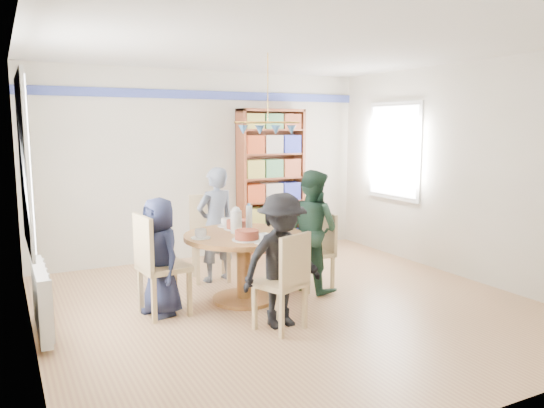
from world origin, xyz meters
TOP-DOWN VIEW (x-y plane):
  - ground at (0.00, 0.00)m, footprint 5.00×5.00m
  - room_shell at (-0.26, 0.87)m, footprint 5.00×5.00m
  - radiator at (-2.42, 0.30)m, footprint 0.12×1.00m
  - dining_table at (-0.36, 0.37)m, footprint 1.30×1.30m
  - chair_left at (-1.35, 0.33)m, footprint 0.51×0.51m
  - chair_right at (0.63, 0.39)m, footprint 0.42×0.42m
  - chair_far at (-0.38, 1.38)m, footprint 0.55×0.55m
  - chair_near at (-0.38, -0.61)m, footprint 0.54×0.54m
  - person_left at (-1.29, 0.37)m, footprint 0.53×0.67m
  - person_right at (0.52, 0.38)m, footprint 0.72×0.82m
  - person_far at (-0.35, 1.23)m, footprint 0.58×0.44m
  - person_near at (-0.35, -0.48)m, footprint 0.86×0.53m
  - bookshelf at (0.99, 2.34)m, footprint 1.03×0.31m
  - tableware at (-0.39, 0.40)m, footprint 1.19×1.19m

SIDE VIEW (x-z plane):
  - ground at x=0.00m, z-range 0.00..0.00m
  - radiator at x=-2.42m, z-range 0.05..0.65m
  - chair_right at x=0.63m, z-range 0.05..0.94m
  - chair_near at x=-0.38m, z-range 0.05..0.99m
  - dining_table at x=-0.36m, z-range 0.18..0.93m
  - chair_left at x=-1.35m, z-range 0.05..1.10m
  - chair_far at x=-0.38m, z-range 0.05..1.11m
  - person_left at x=-1.29m, z-range 0.00..1.21m
  - person_near at x=-0.35m, z-range 0.00..1.29m
  - person_right at x=0.52m, z-range 0.00..1.42m
  - person_far at x=-0.35m, z-range 0.00..1.42m
  - tableware at x=-0.39m, z-range 0.66..0.97m
  - bookshelf at x=0.99m, z-range -0.02..2.15m
  - room_shell at x=-0.26m, z-range -0.85..4.15m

